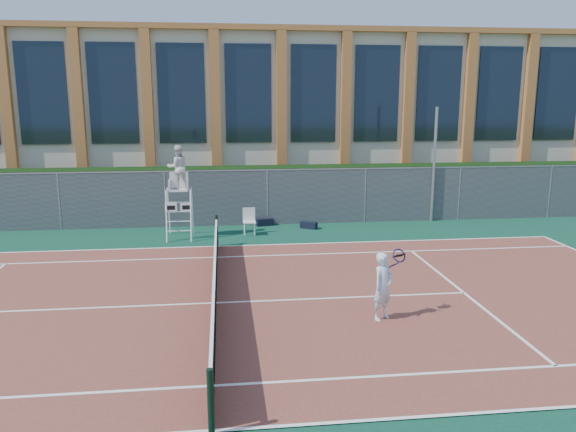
{
  "coord_description": "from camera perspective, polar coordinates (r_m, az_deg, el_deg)",
  "views": [
    {
      "loc": [
        0.26,
        -13.21,
        4.94
      ],
      "look_at": [
        2.15,
        3.0,
        1.55
      ],
      "focal_mm": 35.0,
      "sensor_mm": 36.0,
      "label": 1
    }
  ],
  "objects": [
    {
      "name": "building",
      "position": [
        31.17,
        -7.26,
        10.19
      ],
      "size": [
        45.0,
        10.6,
        8.22
      ],
      "color": "beige",
      "rests_on": "ground"
    },
    {
      "name": "tennis_player",
      "position": [
        12.94,
        9.64,
        -7.03
      ],
      "size": [
        0.94,
        0.74,
        1.58
      ],
      "color": "silver",
      "rests_on": "tennis_court"
    },
    {
      "name": "plastic_chair",
      "position": [
        20.89,
        -3.97,
        -0.3
      ],
      "size": [
        0.47,
        0.47,
        0.99
      ],
      "color": "silver",
      "rests_on": "apron"
    },
    {
      "name": "umpire_chair",
      "position": [
        20.46,
        -11.1,
        4.62
      ],
      "size": [
        0.95,
        1.46,
        3.4
      ],
      "color": "white",
      "rests_on": "ground"
    },
    {
      "name": "ground",
      "position": [
        14.1,
        -7.38,
        -8.87
      ],
      "size": [
        120.0,
        120.0,
        0.0
      ],
      "primitive_type": "plane",
      "color": "#233814"
    },
    {
      "name": "hedge",
      "position": [
        23.53,
        -7.21,
        2.25
      ],
      "size": [
        40.0,
        1.4,
        2.2
      ],
      "primitive_type": "cube",
      "color": "black",
      "rests_on": "ground"
    },
    {
      "name": "fence",
      "position": [
        22.34,
        -7.23,
        1.75
      ],
      "size": [
        40.0,
        0.06,
        2.2
      ],
      "primitive_type": null,
      "color": "#595E60",
      "rests_on": "ground"
    },
    {
      "name": "sports_bag_near",
      "position": [
        22.39,
        -2.38,
        -0.62
      ],
      "size": [
        0.71,
        0.39,
        0.28
      ],
      "primitive_type": "cube",
      "rotation": [
        0.0,
        0.0,
        0.19
      ],
      "color": "black",
      "rests_on": "apron"
    },
    {
      "name": "tennis_court",
      "position": [
        14.1,
        -7.38,
        -8.79
      ],
      "size": [
        23.77,
        10.97,
        0.02
      ],
      "primitive_type": "cube",
      "color": "maroon",
      "rests_on": "apron"
    },
    {
      "name": "sports_bag_far",
      "position": [
        21.91,
        2.13,
        -0.93
      ],
      "size": [
        0.69,
        0.58,
        0.26
      ],
      "primitive_type": "cube",
      "rotation": [
        0.0,
        0.0,
        -0.57
      ],
      "color": "black",
      "rests_on": "apron"
    },
    {
      "name": "steel_pole",
      "position": [
        23.66,
        14.61,
        5.03
      ],
      "size": [
        0.12,
        0.12,
        4.66
      ],
      "primitive_type": "cylinder",
      "color": "#9EA0A5",
      "rests_on": "ground"
    },
    {
      "name": "apron",
      "position": [
        15.04,
        -7.34,
        -7.51
      ],
      "size": [
        36.0,
        20.0,
        0.01
      ],
      "primitive_type": "cube",
      "color": "#0D3C26",
      "rests_on": "ground"
    },
    {
      "name": "tennis_net",
      "position": [
        13.93,
        -7.44,
        -6.8
      ],
      "size": [
        0.1,
        11.3,
        1.1
      ],
      "color": "black",
      "rests_on": "ground"
    }
  ]
}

